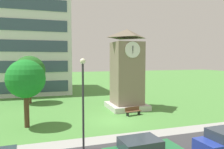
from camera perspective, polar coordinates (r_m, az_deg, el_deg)
The scene contains 8 objects.
ground_plane at distance 21.68m, azimuth 0.50°, elevation -11.95°, with size 160.00×160.00×0.00m, color #4C893D.
kerb_strip at distance 17.61m, azimuth 5.42°, elevation -15.83°, with size 120.00×1.60×0.01m, color #9E9E99.
office_building at distance 43.57m, azimuth -23.29°, elevation 6.43°, with size 17.34×14.92×16.00m.
clock_tower at distance 26.05m, azimuth 3.93°, elevation 0.21°, with size 4.43×4.43×9.52m.
park_bench at distance 23.49m, azimuth 5.53°, elevation -9.54°, with size 1.86×0.78×0.88m.
street_lamp at distance 14.27m, azimuth -7.63°, elevation -5.07°, with size 0.36×0.36×6.04m.
tree_near_tower at distance 20.20m, azimuth -21.75°, elevation -1.16°, with size 3.35×3.35×5.96m.
tree_by_building at distance 31.03m, azimuth -20.89°, elevation 0.81°, with size 4.14×4.14×6.43m.
Camera 1 is at (-6.61, -19.75, 6.01)m, focal length 34.74 mm.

